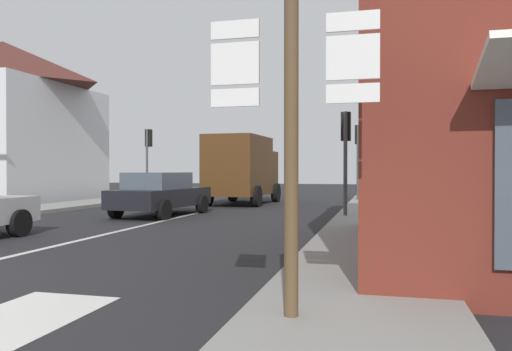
{
  "coord_description": "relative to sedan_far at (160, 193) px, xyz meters",
  "views": [
    {
      "loc": [
        6.43,
        -5.37,
        1.56
      ],
      "look_at": [
        2.75,
        9.34,
        1.39
      ],
      "focal_mm": 35.2,
      "sensor_mm": 36.0,
      "label": 1
    }
  ],
  "objects": [
    {
      "name": "ground_plane",
      "position": [
        0.83,
        -0.3,
        -0.76
      ],
      "size": [
        80.0,
        80.0,
        0.0
      ],
      "primitive_type": "plane",
      "color": "#232326"
    },
    {
      "name": "sidewalk_right",
      "position": [
        7.0,
        -2.3,
        -0.69
      ],
      "size": [
        2.26,
        44.0,
        0.14
      ],
      "primitive_type": "cube",
      "color": "gray",
      "rests_on": "ground"
    },
    {
      "name": "lane_centre_stripe",
      "position": [
        0.83,
        -4.3,
        -0.75
      ],
      "size": [
        0.16,
        12.0,
        0.01
      ],
      "primitive_type": "cube",
      "color": "silver",
      "rests_on": "ground"
    },
    {
      "name": "lane_turn_arrow",
      "position": [
        3.6,
        -11.3,
        -0.75
      ],
      "size": [
        1.2,
        2.2,
        0.01
      ],
      "primitive_type": "cube",
      "color": "silver",
      "rests_on": "ground"
    },
    {
      "name": "clapboard_house_left",
      "position": [
        -10.86,
        5.35,
        3.24
      ],
      "size": [
        7.41,
        9.23,
        7.89
      ],
      "color": "silver",
      "rests_on": "ground"
    },
    {
      "name": "sedan_far",
      "position": [
        0.0,
        0.0,
        0.0
      ],
      "size": [
        2.28,
        4.35,
        1.47
      ],
      "color": "black",
      "rests_on": "ground"
    },
    {
      "name": "delivery_truck",
      "position": [
        1.13,
        6.25,
        0.89
      ],
      "size": [
        2.64,
        5.08,
        3.05
      ],
      "color": "#4C2D14",
      "rests_on": "ground"
    },
    {
      "name": "route_sign_post",
      "position": [
        6.41,
        -10.87,
        1.15
      ],
      "size": [
        1.66,
        0.14,
        3.2
      ],
      "color": "brown",
      "rests_on": "ground"
    },
    {
      "name": "traffic_light_far_right",
      "position": [
        6.17,
        8.8,
        1.98
      ],
      "size": [
        0.3,
        0.49,
        3.7
      ],
      "color": "#47474C",
      "rests_on": "ground"
    },
    {
      "name": "traffic_light_near_right",
      "position": [
        6.17,
        0.27,
        1.74
      ],
      "size": [
        0.3,
        0.49,
        3.37
      ],
      "color": "#47474C",
      "rests_on": "ground"
    },
    {
      "name": "traffic_light_far_left",
      "position": [
        -4.52,
        8.28,
        1.96
      ],
      "size": [
        0.3,
        0.49,
        3.67
      ],
      "color": "#47474C",
      "rests_on": "ground"
    }
  ]
}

